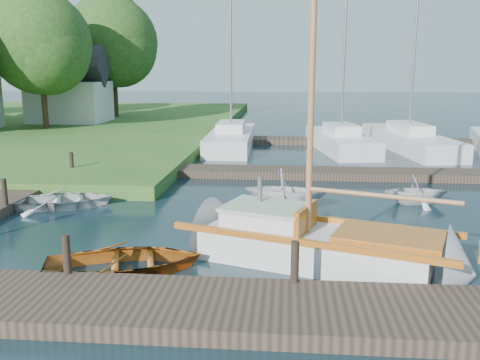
# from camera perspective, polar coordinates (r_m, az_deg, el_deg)

# --- Properties ---
(ground) EXTENTS (160.00, 160.00, 0.00)m
(ground) POSITION_cam_1_polar(r_m,az_deg,el_deg) (15.37, 0.00, -4.38)
(ground) COLOR black
(ground) RESTS_ON ground
(near_dock) EXTENTS (18.00, 2.20, 0.30)m
(near_dock) POSITION_cam_1_polar(r_m,az_deg,el_deg) (9.73, -3.26, -13.51)
(near_dock) COLOR #32271E
(near_dock) RESTS_ON ground
(left_dock) EXTENTS (2.20, 18.00, 0.30)m
(left_dock) POSITION_cam_1_polar(r_m,az_deg,el_deg) (19.56, -23.47, -1.35)
(left_dock) COLOR #32271E
(left_dock) RESTS_ON ground
(far_dock) EXTENTS (14.00, 1.60, 0.30)m
(far_dock) POSITION_cam_1_polar(r_m,az_deg,el_deg) (21.60, 6.85, 0.76)
(far_dock) COLOR #32271E
(far_dock) RESTS_ON ground
(pontoon) EXTENTS (30.00, 1.60, 0.30)m
(pontoon) POSITION_cam_1_polar(r_m,az_deg,el_deg) (32.16, 20.80, 3.76)
(pontoon) COLOR #32271E
(pontoon) RESTS_ON ground
(mooring_post_1) EXTENTS (0.16, 0.16, 0.80)m
(mooring_post_1) POSITION_cam_1_polar(r_m,az_deg,el_deg) (11.21, -18.01, -7.54)
(mooring_post_1) COLOR black
(mooring_post_1) RESTS_ON near_dock
(mooring_post_2) EXTENTS (0.16, 0.16, 0.80)m
(mooring_post_2) POSITION_cam_1_polar(r_m,az_deg,el_deg) (10.34, 5.87, -8.65)
(mooring_post_2) COLOR black
(mooring_post_2) RESTS_ON near_dock
(mooring_post_4) EXTENTS (0.16, 0.16, 0.80)m
(mooring_post_4) POSITION_cam_1_polar(r_m,az_deg,el_deg) (17.26, -23.83, -1.19)
(mooring_post_4) COLOR black
(mooring_post_4) RESTS_ON left_dock
(mooring_post_5) EXTENTS (0.16, 0.16, 0.80)m
(mooring_post_5) POSITION_cam_1_polar(r_m,az_deg,el_deg) (21.68, -17.53, 1.80)
(mooring_post_5) COLOR black
(mooring_post_5) RESTS_ON left_dock
(sailboat) EXTENTS (7.40, 4.21, 9.83)m
(sailboat) POSITION_cam_1_polar(r_m,az_deg,el_deg) (12.23, 8.84, -7.19)
(sailboat) COLOR silver
(sailboat) RESTS_ON ground
(dinghy) EXTENTS (3.84, 3.20, 0.69)m
(dinghy) POSITION_cam_1_polar(r_m,az_deg,el_deg) (11.82, -12.19, -8.02)
(dinghy) COLOR #8D4C10
(dinghy) RESTS_ON ground
(tender_a) EXTENTS (3.58, 2.97, 0.64)m
(tender_a) POSITION_cam_1_polar(r_m,az_deg,el_deg) (17.69, -18.38, -1.74)
(tender_a) COLOR silver
(tender_a) RESTS_ON ground
(tender_b) EXTENTS (2.80, 2.50, 1.33)m
(tender_b) POSITION_cam_1_polar(r_m,az_deg,el_deg) (16.67, 4.81, -0.75)
(tender_b) COLOR silver
(tender_b) RESTS_ON ground
(tender_d) EXTENTS (2.16, 1.91, 1.06)m
(tender_d) POSITION_cam_1_polar(r_m,az_deg,el_deg) (18.02, 18.30, -0.80)
(tender_d) COLOR silver
(tender_d) RESTS_ON ground
(marina_boat_0) EXTENTS (2.37, 8.46, 10.43)m
(marina_boat_0) POSITION_cam_1_polar(r_m,az_deg,el_deg) (29.10, -0.95, 4.57)
(marina_boat_0) COLOR silver
(marina_boat_0) RESTS_ON ground
(marina_boat_2) EXTENTS (3.44, 7.47, 11.73)m
(marina_boat_2) POSITION_cam_1_polar(r_m,az_deg,el_deg) (28.49, 10.71, 4.24)
(marina_boat_2) COLOR silver
(marina_boat_2) RESTS_ON ground
(marina_boat_3) EXTENTS (3.69, 9.85, 12.41)m
(marina_boat_3) POSITION_cam_1_polar(r_m,az_deg,el_deg) (29.91, 17.56, 4.24)
(marina_boat_3) COLOR silver
(marina_boat_3) RESTS_ON ground
(house_c) EXTENTS (5.25, 4.00, 5.28)m
(house_c) POSITION_cam_1_polar(r_m,az_deg,el_deg) (39.79, -17.73, 8.94)
(house_c) COLOR beige
(house_c) RESTS_ON shore
(tree_3) EXTENTS (6.41, 6.38, 8.74)m
(tree_3) POSITION_cam_1_polar(r_m,az_deg,el_deg) (36.17, -20.53, 13.62)
(tree_3) COLOR #332114
(tree_3) RESTS_ON shore
(tree_7) EXTENTS (6.83, 6.83, 9.38)m
(tree_7) POSITION_cam_1_polar(r_m,az_deg,el_deg) (42.89, -13.37, 14.21)
(tree_7) COLOR #332114
(tree_7) RESTS_ON shore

